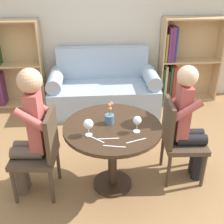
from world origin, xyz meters
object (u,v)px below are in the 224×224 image
Objects in this scene: wine_glass_right at (137,121)px; chair_right at (178,137)px; couch at (104,90)px; person_left at (29,131)px; flower_vase at (110,117)px; person_right at (189,123)px; bookshelf_left at (2,66)px; bookshelf_right at (181,63)px; wine_glass_left at (88,125)px; chair_left at (41,150)px.

chair_right is at bearing 24.75° from wine_glass_right.
person_left is at bearing -113.12° from couch.
chair_right is 1.47m from person_left.
chair_right is 0.77m from flower_vase.
couch is at bearing 161.53° from person_left.
person_right reaches higher than wine_glass_right.
couch is 1.98m from wine_glass_right.
couch is 1.79m from flower_vase.
bookshelf_left is at bearing 51.83° from chair_right.
person_right is 5.79× the size of flower_vase.
couch is at bearing -167.94° from bookshelf_right.
flower_vase reaches higher than chair_right.
person_left is at bearing -68.96° from bookshelf_left.
bookshelf_left is at bearing 127.60° from flower_vase.
wine_glass_right is at bearing -83.65° from couch.
person_right is (0.09, -0.01, 0.17)m from chair_right.
flower_vase is at bearing 44.59° from wine_glass_left.
couch is at bearing 83.44° from wine_glass_left.
couch is 1.23× the size of bookshelf_right.
chair_right reaches higher than wine_glass_right.
wine_glass_right is (-1.06, -2.17, 0.20)m from bookshelf_right.
flower_vase is (1.54, -2.00, 0.14)m from bookshelf_left.
chair_left is at bearing -67.09° from bookshelf_left.
flower_vase is (-0.71, -0.04, 0.29)m from chair_right.
bookshelf_right is 1.03× the size of person_left.
bookshelf_right is 2.91m from person_left.
couch is 1.89m from person_right.
wine_glass_left is at bearing -124.28° from bookshelf_right.
bookshelf_left is 2.84m from bookshelf_right.
couch is 1.99m from person_left.
bookshelf_left is 2.98m from chair_right.
person_left is at bearing -174.90° from flower_vase.
bookshelf_left is 2.58m from wine_glass_left.
person_left is 0.99m from wine_glass_right.
wine_glass_left is 0.43m from wine_glass_right.
bookshelf_right is 1.50× the size of chair_left.
chair_right is at bearing 99.02° from person_left.
person_right is at bearing 98.49° from person_left.
bookshelf_right reaches higher than chair_right.
bookshelf_left reaches higher than person_left.
bookshelf_right is 2.67m from wine_glass_left.
person_left is 8.35× the size of wine_glass_left.
flower_vase is at bearing 143.55° from wine_glass_right.
chair_right is 5.73× the size of wine_glass_left.
person_left is (0.79, -2.06, 0.06)m from bookshelf_left.
wine_glass_right is at bearing -36.45° from flower_vase.
bookshelf_right is 1.50× the size of chair_right.
person_right is at bearing -104.40° from bookshelf_right.
wine_glass_left is (-0.90, -0.24, 0.33)m from chair_right.
bookshelf_right is 1.07× the size of person_right.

